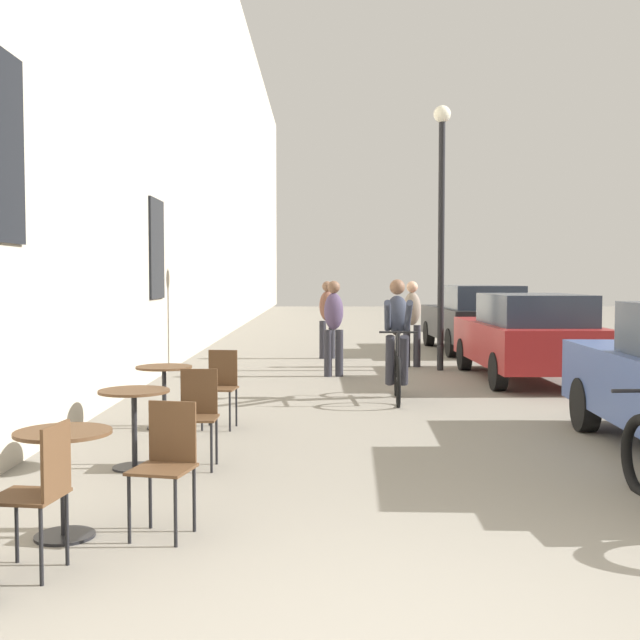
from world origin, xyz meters
TOP-DOWN VIEW (x-y plane):
  - building_facade_left at (-3.45, 14.00)m, footprint 0.54×68.00m
  - cafe_table_near at (-2.10, 1.72)m, footprint 0.64×0.64m
  - cafe_chair_near_toward_street at (-2.02, 1.05)m, footprint 0.43×0.43m
  - cafe_chair_near_toward_wall at (-1.43, 1.79)m, footprint 0.45×0.45m
  - cafe_table_mid at (-2.07, 3.64)m, footprint 0.64×0.64m
  - cafe_chair_mid_toward_street at (-1.51, 3.72)m, footprint 0.38×0.38m
  - cafe_table_far at (-2.18, 5.56)m, footprint 0.64×0.64m
  - cafe_chair_far_toward_street at (-1.54, 5.64)m, footprint 0.42×0.42m
  - cyclist_on_bicycle at (0.71, 7.75)m, footprint 0.52×1.76m
  - pedestrian_near at (-0.15, 10.37)m, footprint 0.38×0.30m
  - pedestrian_mid at (1.39, 11.87)m, footprint 0.36×0.26m
  - pedestrian_far at (-0.23, 13.46)m, footprint 0.38×0.30m
  - street_lamp at (1.86, 11.30)m, footprint 0.32×0.32m
  - parked_car_second at (3.11, 9.85)m, footprint 1.78×4.13m
  - parked_car_third at (3.25, 15.07)m, footprint 1.97×4.42m

SIDE VIEW (x-z plane):
  - cafe_chair_near_toward_street at x=-2.02m, z-range 0.07..0.96m
  - cafe_chair_near_toward_wall at x=-1.43m, z-range 0.07..0.96m
  - cafe_chair_mid_toward_street at x=-1.51m, z-range 0.07..0.96m
  - cafe_chair_far_toward_street at x=-1.54m, z-range 0.07..0.96m
  - cafe_table_near at x=-2.10m, z-range 0.16..0.88m
  - cafe_table_mid at x=-2.07m, z-range 0.16..0.88m
  - cafe_table_far at x=-2.18m, z-range 0.16..0.88m
  - parked_car_second at x=3.11m, z-range 0.03..1.49m
  - parked_car_third at x=3.25m, z-range 0.03..1.58m
  - cyclist_on_bicycle at x=0.71m, z-range -0.06..1.68m
  - pedestrian_far at x=-0.23m, z-range 0.10..1.76m
  - pedestrian_mid at x=1.39m, z-range 0.10..1.77m
  - pedestrian_near at x=-0.15m, z-range 0.11..1.78m
  - street_lamp at x=1.86m, z-range 0.66..5.56m
  - building_facade_left at x=-3.45m, z-range 0.00..11.45m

